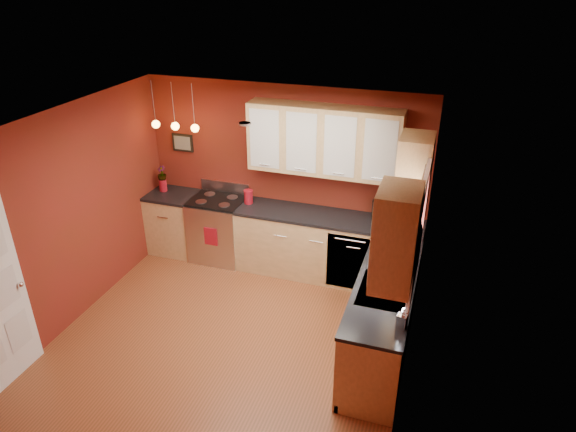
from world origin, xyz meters
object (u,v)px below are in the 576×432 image
(red_canister, at_px, (248,197))
(soap_pump, at_px, (402,318))
(coffee_maker, at_px, (380,210))
(sink, at_px, (384,292))
(gas_range, at_px, (219,228))

(red_canister, distance_m, soap_pump, 3.19)
(red_canister, bearing_deg, soap_pump, -41.21)
(coffee_maker, xyz_separation_m, soap_pump, (0.56, -2.19, -0.03))
(sink, height_order, coffee_maker, same)
(sink, distance_m, red_canister, 2.66)
(soap_pump, bearing_deg, red_canister, 138.79)
(soap_pump, bearing_deg, sink, 114.26)
(sink, bearing_deg, soap_pump, -65.74)
(gas_range, distance_m, red_canister, 0.73)
(coffee_maker, bearing_deg, sink, -76.50)
(coffee_maker, bearing_deg, red_canister, -174.30)
(gas_range, xyz_separation_m, sink, (2.62, -1.50, 0.43))
(red_canister, bearing_deg, gas_range, -173.77)
(sink, xyz_separation_m, soap_pump, (0.25, -0.55, 0.13))
(gas_range, distance_m, soap_pump, 3.57)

